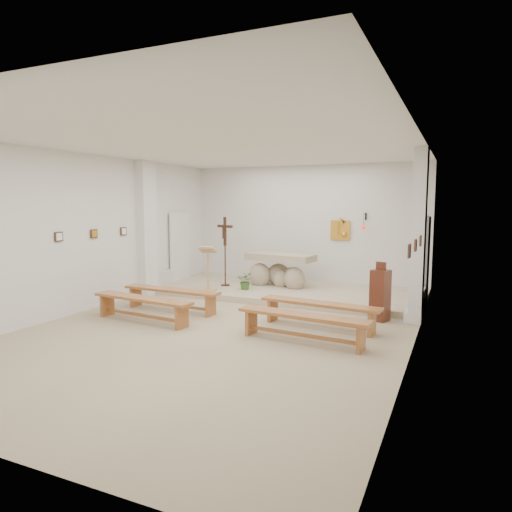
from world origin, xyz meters
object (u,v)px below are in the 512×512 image
at_px(bench_right_front, 319,309).
at_px(donation_pedestal, 380,295).
at_px(altar, 279,272).
at_px(bench_left_front, 171,294).
at_px(lectern, 208,269).
at_px(bench_right_second, 303,321).
at_px(bench_left_second, 142,303).
at_px(crucifix_stand, 225,246).

bearing_deg(bench_right_front, donation_pedestal, 53.13).
xyz_separation_m(altar, bench_left_front, (-1.37, -3.17, -0.14)).
height_order(lectern, donation_pedestal, lectern).
height_order(altar, bench_right_second, altar).
distance_m(altar, bench_right_front, 3.78).
bearing_deg(altar, bench_left_second, -100.08).
bearing_deg(lectern, donation_pedestal, -19.25).
relative_size(bench_left_front, bench_right_front, 0.99).
height_order(crucifix_stand, bench_left_front, crucifix_stand).
bearing_deg(bench_left_front, crucifix_stand, 92.30).
bearing_deg(bench_left_second, lectern, 97.50).
bearing_deg(altar, donation_pedestal, -27.00).
relative_size(altar, lectern, 1.68).
xyz_separation_m(bench_left_front, bench_left_second, (0.00, -1.03, 0.00)).
distance_m(bench_left_front, bench_right_second, 3.58).
xyz_separation_m(lectern, bench_right_front, (3.48, -1.72, -0.35)).
height_order(altar, donation_pedestal, donation_pedestal).
relative_size(crucifix_stand, bench_left_front, 0.78).
height_order(donation_pedestal, bench_left_front, donation_pedestal).
relative_size(altar, crucifix_stand, 1.04).
xyz_separation_m(altar, donation_pedestal, (3.04, -2.13, 0.02)).
relative_size(bench_left_front, bench_right_second, 1.00).
height_order(altar, bench_left_second, altar).
bearing_deg(bench_right_second, altar, 121.67).
distance_m(altar, bench_left_second, 4.42).
distance_m(altar, crucifix_stand, 1.66).
height_order(bench_left_front, bench_right_front, same).
height_order(bench_left_front, bench_left_second, same).
xyz_separation_m(bench_right_front, bench_right_second, (0.00, -1.03, 0.00)).
distance_m(bench_left_front, bench_right_front, 3.43).
height_order(donation_pedestal, bench_right_second, donation_pedestal).
bearing_deg(donation_pedestal, lectern, -169.53).
xyz_separation_m(altar, bench_right_second, (2.06, -4.20, -0.14)).
height_order(bench_right_front, bench_right_second, same).
bearing_deg(crucifix_stand, bench_right_second, -26.10).
height_order(crucifix_stand, bench_right_second, crucifix_stand).
xyz_separation_m(donation_pedestal, bench_left_front, (-4.41, -1.04, -0.16)).
distance_m(lectern, bench_left_front, 1.76).
height_order(bench_left_front, bench_right_second, same).
relative_size(altar, bench_left_front, 0.82).
bearing_deg(donation_pedestal, bench_right_front, -114.26).
bearing_deg(bench_right_front, bench_right_second, -83.41).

